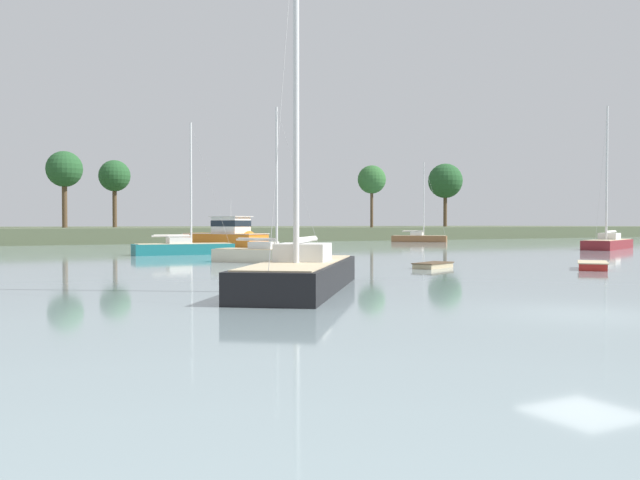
% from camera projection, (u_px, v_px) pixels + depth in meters
% --- Properties ---
extents(ground_plane, '(494.32, 494.32, 0.00)m').
position_uv_depth(ground_plane, '(585.00, 313.00, 16.90)').
color(ground_plane, gray).
extents(far_shore_bank, '(222.44, 58.11, 1.73)m').
position_uv_depth(far_shore_bank, '(57.00, 233.00, 97.48)').
color(far_shore_bank, '#4C563D').
rests_on(far_shore_bank, ground).
extents(cruiser_orange, '(6.73, 10.26, 5.58)m').
position_uv_depth(cruiser_orange, '(232.00, 240.00, 65.15)').
color(cruiser_orange, orange).
rests_on(cruiser_orange, ground).
extents(dinghy_red, '(3.20, 3.01, 0.51)m').
position_uv_depth(dinghy_red, '(593.00, 267.00, 33.27)').
color(dinghy_red, '#B2231E').
rests_on(dinghy_red, ground).
extents(sailboat_maroon, '(9.63, 6.32, 13.08)m').
position_uv_depth(sailboat_maroon, '(608.00, 246.00, 60.31)').
color(sailboat_maroon, maroon).
rests_on(sailboat_maroon, ground).
extents(sailboat_wood, '(6.08, 5.96, 10.31)m').
position_uv_depth(sailboat_wood, '(419.00, 240.00, 83.64)').
color(sailboat_wood, brown).
rests_on(sailboat_wood, ground).
extents(dinghy_sand, '(2.81, 2.12, 0.39)m').
position_uv_depth(dinghy_sand, '(433.00, 266.00, 34.25)').
color(dinghy_sand, tan).
rests_on(dinghy_sand, ground).
extents(sailboat_black, '(8.08, 9.37, 13.09)m').
position_uv_depth(sailboat_black, '(301.00, 282.00, 22.80)').
color(sailboat_black, black).
rests_on(sailboat_black, ground).
extents(sailboat_cream, '(5.23, 6.43, 9.35)m').
position_uv_depth(sailboat_cream, '(268.00, 259.00, 38.81)').
color(sailboat_cream, beige).
rests_on(sailboat_cream, ground).
extents(sailboat_teal, '(7.25, 2.55, 10.09)m').
position_uv_depth(sailboat_teal, '(183.00, 252.00, 49.15)').
color(sailboat_teal, '#196B70').
rests_on(sailboat_teal, ground).
extents(shore_tree_far_left, '(4.56, 4.56, 9.75)m').
position_uv_depth(shore_tree_far_left, '(64.00, 170.00, 86.43)').
color(shore_tree_far_left, brown).
rests_on(shore_tree_far_left, far_shore_bank).
extents(shore_tree_right, '(3.83, 3.83, 8.42)m').
position_uv_depth(shore_tree_right, '(372.00, 180.00, 92.11)').
color(shore_tree_right, brown).
rests_on(shore_tree_right, far_shore_bank).
extents(shore_tree_inland_a, '(4.40, 4.40, 9.46)m').
position_uv_depth(shore_tree_inland_a, '(114.00, 177.00, 95.60)').
color(shore_tree_inland_a, brown).
rests_on(shore_tree_inland_a, far_shore_bank).
extents(shore_tree_center_left, '(6.11, 6.11, 11.17)m').
position_uv_depth(shore_tree_center_left, '(445.00, 181.00, 120.49)').
color(shore_tree_center_left, brown).
rests_on(shore_tree_center_left, far_shore_bank).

